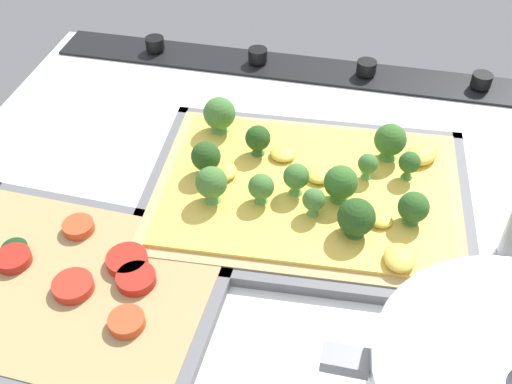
# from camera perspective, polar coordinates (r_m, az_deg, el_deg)

# --- Properties ---
(ground_plane) EXTENTS (0.79, 0.72, 0.03)m
(ground_plane) POSITION_cam_1_polar(r_m,az_deg,el_deg) (0.68, 0.90, -4.01)
(ground_plane) COLOR white
(stove_control_panel) EXTENTS (0.76, 0.07, 0.03)m
(stove_control_panel) POSITION_cam_1_polar(r_m,az_deg,el_deg) (0.91, 5.12, 11.42)
(stove_control_panel) COLOR black
(stove_control_panel) RESTS_ON ground_plane
(baking_tray_front) EXTENTS (0.38, 0.29, 0.01)m
(baking_tray_front) POSITION_cam_1_polar(r_m,az_deg,el_deg) (0.70, 4.71, -0.43)
(baking_tray_front) COLOR slate
(baking_tray_front) RESTS_ON ground_plane
(broccoli_pizza) EXTENTS (0.35, 0.27, 0.06)m
(broccoli_pizza) POSITION_cam_1_polar(r_m,az_deg,el_deg) (0.69, 4.82, 0.72)
(broccoli_pizza) COLOR tan
(broccoli_pizza) RESTS_ON baking_tray_front
(baking_tray_back) EXTENTS (0.31, 0.24, 0.01)m
(baking_tray_back) POSITION_cam_1_polar(r_m,az_deg,el_deg) (0.63, -17.12, -8.70)
(baking_tray_back) COLOR slate
(baking_tray_back) RESTS_ON ground_plane
(veggie_pizza_back) EXTENTS (0.29, 0.22, 0.02)m
(veggie_pizza_back) POSITION_cam_1_polar(r_m,az_deg,el_deg) (0.63, -17.26, -8.19)
(veggie_pizza_back) COLOR tan
(veggie_pizza_back) RESTS_ON baking_tray_back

